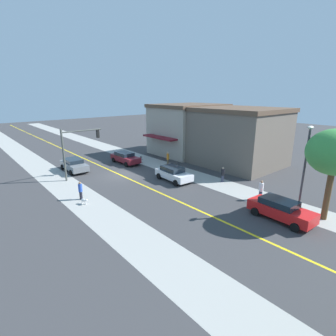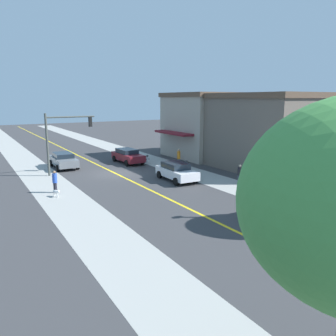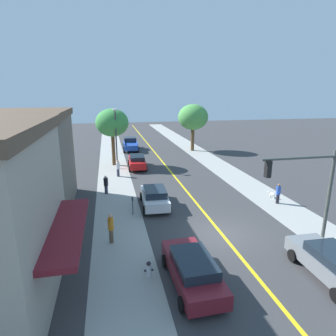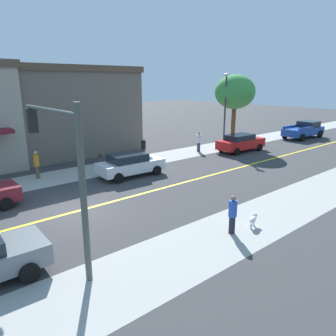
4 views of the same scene
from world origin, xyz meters
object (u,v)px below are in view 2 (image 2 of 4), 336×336
Objects in this scene: street_lamp at (331,146)px; maroon_sedan_left_curb at (128,156)px; grey_sedan_right_curb at (64,160)px; small_dog at (56,192)px; pedestrian_blue_shirt at (55,181)px; pedestrian_orange_shirt at (179,157)px; red_sedan_left_curb at (294,209)px; traffic_light_mast at (63,133)px; white_sedan_left_curb at (176,171)px; parking_meter at (186,166)px; pedestrian_black_shirt at (240,174)px; fire_hydrant at (147,159)px; pedestrian_white_shirt at (280,190)px.

street_lamp reaches higher than maroon_sedan_left_curb.
grey_sedan_right_curb reaches higher than small_dog.
pedestrian_blue_shirt is 0.91× the size of pedestrian_orange_shirt.
small_dog is at bearing -137.90° from red_sedan_left_curb.
street_lamp reaches higher than pedestrian_orange_shirt.
traffic_light_mast is 1.24× the size of white_sedan_left_curb.
parking_meter is 5.26m from pedestrian_black_shirt.
traffic_light_mast reaches higher than fire_hydrant.
traffic_light_mast is at bearing -131.77° from pedestrian_black_shirt.
street_lamp is (-9.74, 19.56, 0.44)m from traffic_light_mast.
maroon_sedan_left_curb is 2.92× the size of pedestrian_blue_shirt.
pedestrian_blue_shirt is 1.30m from small_dog.
street_lamp is at bearing -5.23° from pedestrian_black_shirt.
maroon_sedan_left_curb is at bearing -160.52° from pedestrian_black_shirt.
red_sedan_left_curb is at bearing 71.62° from pedestrian_white_shirt.
traffic_light_mast is at bearing 7.51° from fire_hydrant.
red_sedan_left_curb is 2.73× the size of pedestrian_white_shirt.
parking_meter is 0.20× the size of street_lamp.
maroon_sedan_left_curb is at bearing -26.78° from fire_hydrant.
pedestrian_orange_shirt is (-3.38, -4.91, 0.17)m from white_sedan_left_curb.
red_sedan_left_curb reaches higher than white_sedan_left_curb.
traffic_light_mast is 3.38× the size of pedestrian_blue_shirt.
red_sedan_left_curb is (-7.49, 19.21, -2.92)m from traffic_light_mast.
white_sedan_left_curb is (-0.16, 9.52, 0.01)m from maroon_sedan_left_curb.
maroon_sedan_left_curb is 18.56m from pedestrian_white_shirt.
fire_hydrant is 12.45m from pedestrian_black_shirt.
fire_hydrant is at bearing 178.03° from red_sedan_left_curb.
red_sedan_left_curb is 6.73× the size of small_dog.
fire_hydrant is at bearing -34.59° from pedestrian_orange_shirt.
maroon_sedan_left_curb is at bearing 113.82° from small_dog.
maroon_sedan_left_curb is 6.74× the size of small_dog.
pedestrian_white_shirt reaches higher than maroon_sedan_left_curb.
fire_hydrant is at bearing 105.86° from small_dog.
red_sedan_left_curb is 16.43m from pedestrian_blue_shirt.
fire_hydrant is at bearing -68.21° from pedestrian_white_shirt.
small_dog is at bearing -47.42° from maroon_sedan_left_curb.
street_lamp is at bearing -63.52° from traffic_light_mast.
pedestrian_orange_shirt is (-1.01, -17.10, -3.21)m from street_lamp.
grey_sedan_right_curb is (6.57, -0.91, -0.01)m from maroon_sedan_left_curb.
parking_meter reaches higher than small_dog.
red_sedan_left_curb is at bearing 109.81° from pedestrian_orange_shirt.
white_sedan_left_curb is 2.72× the size of pedestrian_blue_shirt.
pedestrian_white_shirt is at bearing -90.86° from street_lamp.
pedestrian_orange_shirt reaches higher than maroon_sedan_left_curb.
pedestrian_black_shirt reaches higher than parking_meter.
red_sedan_left_curb is 11.83m from white_sedan_left_curb.
pedestrian_black_shirt is at bearing 53.77° from small_dog.
grey_sedan_right_curb is 9.50m from pedestrian_blue_shirt.
pedestrian_blue_shirt is 13.50m from pedestrian_orange_shirt.
pedestrian_white_shirt is at bearing 92.34° from fire_hydrant.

